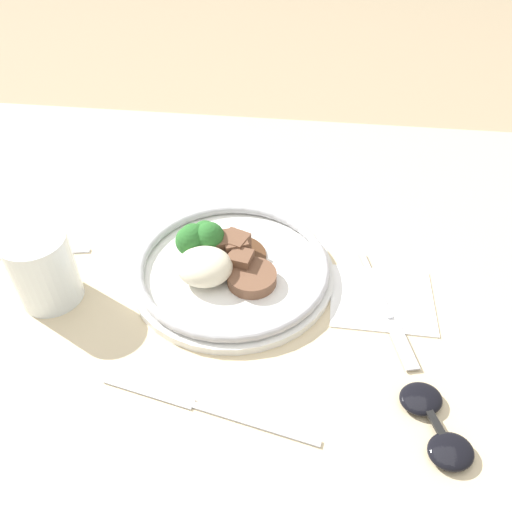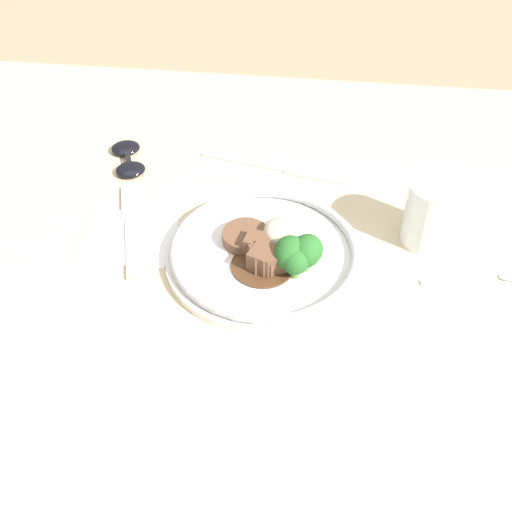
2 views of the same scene
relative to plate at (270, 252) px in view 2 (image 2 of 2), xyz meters
The scene contains 9 objects.
ground_plane 0.06m from the plate, 113.52° to the left, with size 8.00×8.00×0.00m, color #998466.
dining_table 0.04m from the plate, 113.52° to the left, with size 1.20×0.91×0.04m.
napkin 0.20m from the plate, behind, with size 0.13×0.11×0.00m.
plate is the anchor object (origin of this frame).
juice_glass 0.22m from the plate, 18.15° to the left, with size 0.07×0.07×0.09m.
fork 0.21m from the plate, 165.03° to the left, with size 0.06×0.19×0.00m.
knife 0.20m from the plate, 91.15° to the left, with size 0.23×0.06×0.00m.
spoon 0.30m from the plate, ahead, with size 0.15×0.04×0.01m.
sunglasses 0.30m from the plate, 141.08° to the left, with size 0.08×0.11×0.01m.
Camera 2 is at (0.06, -0.68, 0.69)m, focal length 50.00 mm.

